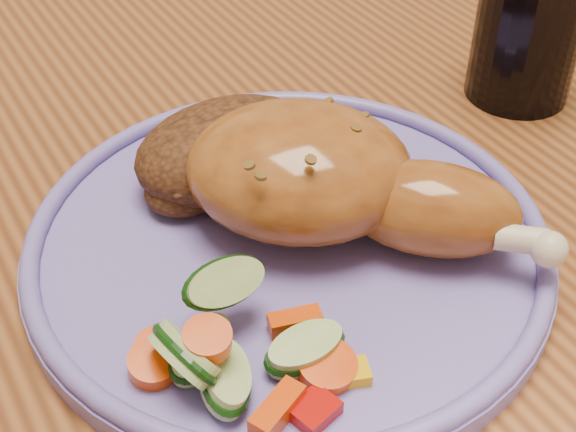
{
  "coord_description": "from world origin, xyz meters",
  "views": [
    {
      "loc": [
        -0.24,
        -0.37,
        1.04
      ],
      "look_at": [
        -0.08,
        -0.1,
        0.78
      ],
      "focal_mm": 50.0,
      "sensor_mm": 36.0,
      "label": 1
    }
  ],
  "objects": [
    {
      "name": "drinking_glass",
      "position": [
        0.13,
        -0.04,
        0.8
      ],
      "size": [
        0.07,
        0.07,
        0.09
      ],
      "primitive_type": "cylinder",
      "color": "black",
      "rests_on": "dining_table"
    },
    {
      "name": "plate",
      "position": [
        -0.08,
        -0.1,
        0.76
      ],
      "size": [
        0.28,
        0.28,
        0.01
      ],
      "primitive_type": "cylinder",
      "color": "#6A5CB1",
      "rests_on": "dining_table"
    },
    {
      "name": "chair_far",
      "position": [
        0.0,
        0.63,
        0.49
      ],
      "size": [
        0.42,
        0.42,
        0.91
      ],
      "color": "#4C2D16",
      "rests_on": "ground"
    },
    {
      "name": "vegetable_pile",
      "position": [
        -0.15,
        -0.16,
        0.77
      ],
      "size": [
        0.09,
        0.09,
        0.05
      ],
      "color": "#A50A05",
      "rests_on": "plate"
    },
    {
      "name": "rice_pilaf",
      "position": [
        -0.08,
        -0.04,
        0.78
      ],
      "size": [
        0.12,
        0.08,
        0.05
      ],
      "color": "#4B2812",
      "rests_on": "plate"
    },
    {
      "name": "chicken_leg",
      "position": [
        -0.06,
        -0.1,
        0.79
      ],
      "size": [
        0.17,
        0.19,
        0.06
      ],
      "color": "#995620",
      "rests_on": "plate"
    },
    {
      "name": "dining_table",
      "position": [
        0.0,
        0.0,
        0.67
      ],
      "size": [
        0.9,
        1.4,
        0.75
      ],
      "color": "brown",
      "rests_on": "ground"
    },
    {
      "name": "plate_rim",
      "position": [
        -0.08,
        -0.1,
        0.77
      ],
      "size": [
        0.27,
        0.27,
        0.01
      ],
      "primitive_type": "torus",
      "color": "#6A5CB1",
      "rests_on": "plate"
    }
  ]
}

